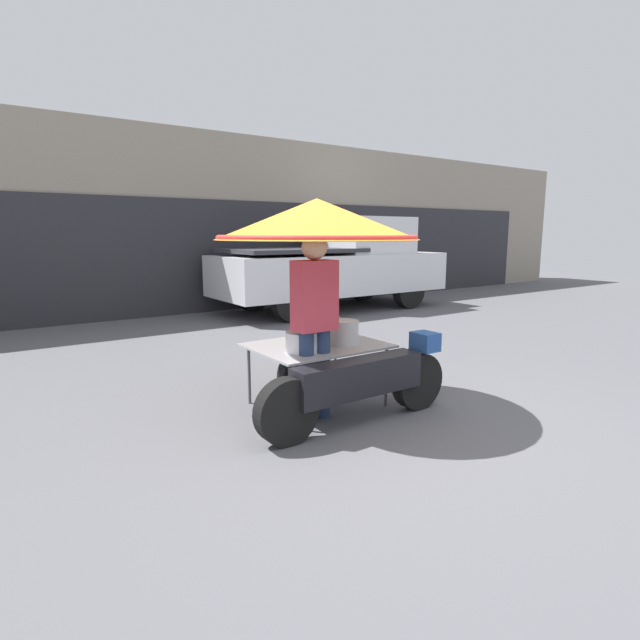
% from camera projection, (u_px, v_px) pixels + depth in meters
% --- Properties ---
extents(ground_plane, '(36.00, 36.00, 0.00)m').
position_uv_depth(ground_plane, '(382.00, 427.00, 4.41)').
color(ground_plane, '#56565B').
extents(shopfront_building, '(28.00, 2.06, 3.82)m').
position_uv_depth(shopfront_building, '(129.00, 223.00, 10.66)').
color(shopfront_building, gray).
rests_on(shopfront_building, ground).
extents(vendor_motorcycle_cart, '(2.03, 1.92, 2.01)m').
position_uv_depth(vendor_motorcycle_cart, '(321.00, 245.00, 4.67)').
color(vendor_motorcycle_cart, black).
rests_on(vendor_motorcycle_cart, ground).
extents(vendor_person, '(0.38, 0.23, 1.68)m').
position_uv_depth(vendor_person, '(314.00, 317.00, 4.45)').
color(vendor_person, navy).
rests_on(vendor_person, ground).
extents(pickup_truck, '(5.25, 1.95, 2.05)m').
position_uv_depth(pickup_truck, '(337.00, 265.00, 11.13)').
color(pickup_truck, black).
rests_on(pickup_truck, ground).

